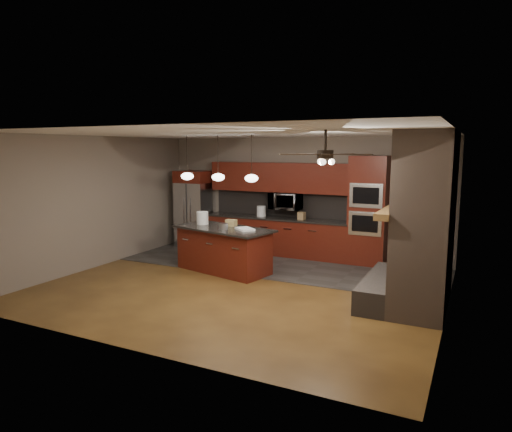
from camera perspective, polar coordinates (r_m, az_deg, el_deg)
The scene contains 22 objects.
ground at distance 8.55m, azimuth -1.77°, elevation -8.79°, with size 7.00×7.00×0.00m, color brown.
ceiling at distance 8.17m, azimuth -1.86°, elevation 10.31°, with size 7.00×6.00×0.02m, color white.
back_wall at distance 10.97m, azimuth 5.55°, elevation 2.46°, with size 7.00×0.02×2.80m, color slate.
right_wall at distance 7.31m, azimuth 23.21°, elevation -1.16°, with size 0.02×6.00×2.80m, color slate.
left_wall at distance 10.35m, azimuth -19.21°, elevation 1.68°, with size 0.02×6.00×2.80m, color slate.
slate_tile_patch at distance 10.12m, azimuth 3.03°, elevation -6.05°, with size 7.00×2.40×0.01m, color #353330.
fireplace_column at distance 7.75m, azimuth 19.92°, elevation -1.24°, with size 1.30×2.10×2.80m.
back_cabinetry at distance 10.97m, azimuth 2.72°, elevation -0.17°, with size 3.59×0.64×2.20m.
oven_tower at distance 10.22m, azimuth 13.87°, elevation 0.65°, with size 0.80×0.63×2.38m.
microwave at distance 10.85m, azimuth 3.72°, elevation 1.89°, with size 0.73×0.41×0.50m, color silver.
refrigerator at distance 11.95m, azimuth -7.68°, elevation 0.90°, with size 0.83×0.75×1.97m.
kitchen_island at distance 9.49m, azimuth -4.06°, elevation -4.17°, with size 2.26×1.40×0.92m.
white_bucket at distance 9.85m, azimuth -6.71°, elevation -0.24°, with size 0.25×0.25×0.27m, color white.
paint_can at distance 9.17m, azimuth -4.10°, elevation -1.32°, with size 0.19×0.19×0.13m, color #A6A6AB.
paint_tray at distance 9.11m, azimuth -1.41°, elevation -1.64°, with size 0.39×0.28×0.04m, color white.
cardboard_box at distance 9.59m, azimuth -3.12°, elevation -0.85°, with size 0.21×0.16×0.14m, color tan.
counter_bucket at distance 11.08m, azimuth 0.67°, elevation 0.61°, with size 0.22×0.22×0.25m, color white.
counter_box at distance 10.63m, azimuth 5.72°, elevation 0.04°, with size 0.16×0.12×0.18m, color #9D7C51.
pendant_left at distance 9.64m, azimuth -8.58°, elevation 4.96°, with size 0.26×0.26×0.92m.
pendant_center at distance 9.24m, azimuth -4.74°, elevation 4.88°, with size 0.26×0.26×0.92m.
pendant_right at distance 8.88m, azimuth -0.57°, elevation 4.77°, with size 0.26×0.26×0.92m.
ceiling_fan at distance 6.73m, azimuth 8.64°, elevation 7.71°, with size 1.27×1.33×0.41m.
Camera 1 is at (3.83, -7.21, 2.53)m, focal length 32.00 mm.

